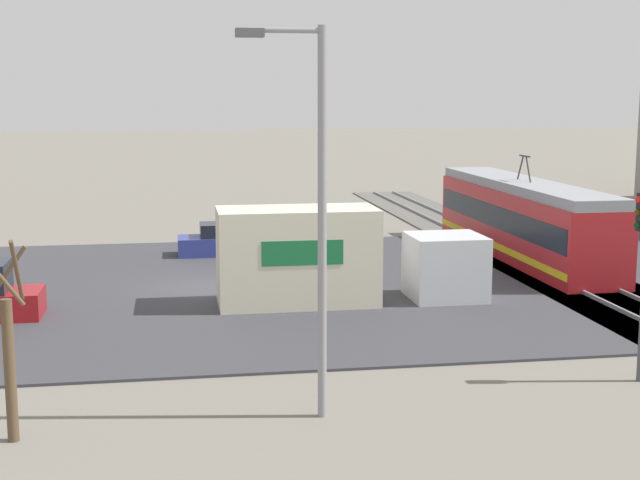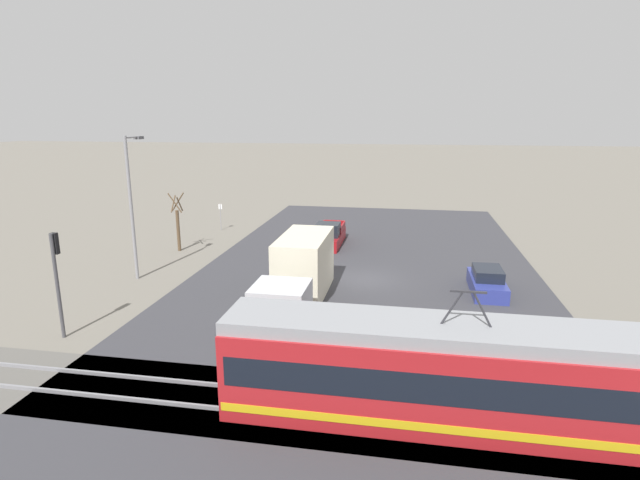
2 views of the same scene
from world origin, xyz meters
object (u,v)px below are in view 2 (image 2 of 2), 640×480
object	(u,v)px
box_truck	(299,274)
sedan_car_0	(487,282)
pickup_truck	(329,236)
light_rail_tram	(462,376)
street_lamp_near_crossing	(132,199)
street_tree	(178,225)
traffic_light_pole	(57,270)
no_parking_sign	(221,214)

from	to	relation	value
box_truck	sedan_car_0	size ratio (longest dim) A/B	2.22
box_truck	pickup_truck	world-z (taller)	box_truck
light_rail_tram	pickup_truck	size ratio (longest dim) A/B	2.86
pickup_truck	street_lamp_near_crossing	xyz separation A→B (m)	(10.48, 9.96, 4.23)
sedan_car_0	street_tree	size ratio (longest dim) A/B	0.96
pickup_truck	traffic_light_pole	world-z (taller)	traffic_light_pole
street_lamp_near_crossing	traffic_light_pole	bearing A→B (deg)	97.78
pickup_truck	sedan_car_0	size ratio (longest dim) A/B	1.28
box_truck	street_lamp_near_crossing	world-z (taller)	street_lamp_near_crossing
traffic_light_pole	street_tree	world-z (taller)	traffic_light_pole
sedan_car_0	street_tree	xyz separation A→B (m)	(21.39, -5.72, 1.33)
box_truck	pickup_truck	distance (m)	12.42
box_truck	traffic_light_pole	xyz separation A→B (m)	(9.65, 6.14, 1.54)
street_lamp_near_crossing	sedan_car_0	bearing A→B (deg)	-177.83
street_lamp_near_crossing	no_parking_sign	world-z (taller)	street_lamp_near_crossing
light_rail_tram	no_parking_sign	xyz separation A→B (m)	(18.16, -26.10, -0.31)
no_parking_sign	street_lamp_near_crossing	bearing A→B (deg)	89.36
street_lamp_near_crossing	no_parking_sign	bearing A→B (deg)	-90.64
sedan_car_0	no_parking_sign	distance (m)	24.55
box_truck	no_parking_sign	distance (m)	19.37
street_lamp_near_crossing	pickup_truck	bearing A→B (deg)	-136.46
box_truck	traffic_light_pole	size ratio (longest dim) A/B	1.93
pickup_truck	street_tree	distance (m)	11.46
sedan_car_0	traffic_light_pole	bearing A→B (deg)	-154.72
pickup_truck	street_tree	size ratio (longest dim) A/B	1.23
box_truck	sedan_car_0	world-z (taller)	box_truck
light_rail_tram	pickup_truck	xyz separation A→B (m)	(7.84, -22.33, -0.96)
sedan_car_0	no_parking_sign	size ratio (longest dim) A/B	1.81
no_parking_sign	light_rail_tram	bearing A→B (deg)	124.83
box_truck	street_lamp_near_crossing	xyz separation A→B (m)	(10.83, -2.43, 3.38)
traffic_light_pole	light_rail_tram	bearing A→B (deg)	167.51
traffic_light_pole	street_tree	size ratio (longest dim) A/B	1.10
sedan_car_0	street_lamp_near_crossing	bearing A→B (deg)	-177.83
light_rail_tram	traffic_light_pole	distance (m)	17.62
pickup_truck	street_tree	bearing A→B (deg)	17.59
light_rail_tram	no_parking_sign	distance (m)	31.80
street_tree	no_parking_sign	bearing A→B (deg)	-94.25
no_parking_sign	sedan_car_0	bearing A→B (deg)	148.20
traffic_light_pole	no_parking_sign	size ratio (longest dim) A/B	2.08
no_parking_sign	traffic_light_pole	bearing A→B (deg)	92.61
light_rail_tram	street_lamp_near_crossing	xyz separation A→B (m)	(18.32, -12.37, 3.26)
box_truck	street_lamp_near_crossing	distance (m)	11.60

